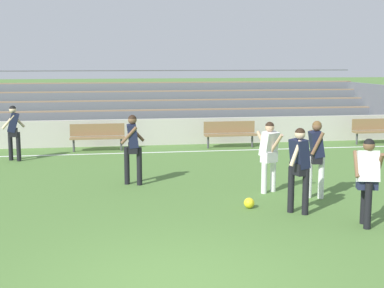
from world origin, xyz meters
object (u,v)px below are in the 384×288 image
(bench_centre_sideline, at_px, (230,132))
(player_dark_wide_right, at_px, (133,143))
(bench_far_left, at_px, (97,135))
(player_dark_trailing_run, at_px, (299,163))
(player_white_dropping_back, at_px, (269,151))
(bench_far_right, at_px, (377,129))
(bleacher_stand, at_px, (37,109))
(player_dark_on_ball, at_px, (316,152))
(player_white_pressing_high, at_px, (367,175))
(player_dark_challenging, at_px, (14,128))
(soccer_ball, at_px, (249,203))

(bench_centre_sideline, distance_m, player_dark_wide_right, 6.32)
(bench_far_left, bearing_deg, player_dark_trailing_run, -64.09)
(player_dark_wide_right, bearing_deg, player_white_dropping_back, -23.04)
(bench_far_left, relative_size, player_dark_trailing_run, 1.05)
(bench_far_right, relative_size, player_white_dropping_back, 1.10)
(bleacher_stand, distance_m, player_dark_on_ball, 13.11)
(bench_centre_sideline, relative_size, player_dark_on_ball, 1.05)
(bench_far_right, distance_m, bench_centre_sideline, 5.43)
(bleacher_stand, distance_m, player_dark_wide_right, 9.62)
(bench_far_left, xyz_separation_m, player_white_dropping_back, (3.93, -6.45, 0.42))
(bench_centre_sideline, bearing_deg, bench_far_right, 0.00)
(bench_far_left, relative_size, player_dark_wide_right, 1.05)
(player_dark_trailing_run, distance_m, player_white_pressing_high, 1.37)
(player_white_dropping_back, xyz_separation_m, player_dark_challenging, (-6.38, 5.04, 0.02))
(bench_centre_sideline, xyz_separation_m, player_dark_on_ball, (0.27, -7.11, 0.48))
(soccer_ball, bearing_deg, bench_far_left, 112.19)
(bleacher_stand, relative_size, bench_far_left, 15.43)
(bench_centre_sideline, distance_m, player_dark_trailing_run, 8.25)
(player_dark_on_ball, height_order, soccer_ball, player_dark_on_ball)
(bench_centre_sideline, relative_size, soccer_ball, 8.18)
(player_dark_on_ball, relative_size, soccer_ball, 7.79)
(bleacher_stand, relative_size, player_white_pressing_high, 17.10)
(bench_centre_sideline, height_order, soccer_ball, bench_centre_sideline)
(player_dark_trailing_run, bearing_deg, bench_centre_sideline, 86.38)
(bleacher_stand, height_order, player_dark_wide_right, bleacher_stand)
(player_white_pressing_high, bearing_deg, bench_centre_sideline, 92.55)
(player_dark_trailing_run, relative_size, player_dark_challenging, 1.03)
(bench_far_right, xyz_separation_m, player_dark_wide_right, (-9.03, -5.17, 0.48))
(bench_far_right, xyz_separation_m, bench_centre_sideline, (-5.43, 0.00, 0.00))
(bench_far_right, xyz_separation_m, player_dark_trailing_run, (-5.95, -8.22, 0.48))
(player_dark_wide_right, bearing_deg, player_dark_trailing_run, -44.68)
(bench_far_left, relative_size, player_dark_challenging, 1.08)
(bleacher_stand, distance_m, player_dark_challenging, 5.30)
(player_dark_challenging, xyz_separation_m, soccer_ball, (5.59, -6.28, -0.88))
(bench_far_left, distance_m, player_white_dropping_back, 7.57)
(bench_centre_sideline, bearing_deg, player_dark_on_ball, -87.80)
(bench_far_left, bearing_deg, player_dark_wide_right, -80.05)
(bench_far_left, distance_m, player_dark_wide_right, 5.27)
(bench_centre_sideline, bearing_deg, player_dark_challenging, -168.54)
(bench_far_left, xyz_separation_m, player_dark_wide_right, (0.91, -5.17, 0.48))
(player_dark_challenging, bearing_deg, player_white_dropping_back, -38.32)
(bleacher_stand, distance_m, player_dark_trailing_run, 13.67)
(bench_far_left, xyz_separation_m, player_white_pressing_high, (4.92, -9.22, 0.42))
(bench_far_right, height_order, player_dark_wide_right, player_dark_wide_right)
(bench_far_right, height_order, bench_far_left, same)
(bench_centre_sideline, distance_m, player_white_dropping_back, 6.49)
(player_white_pressing_high, relative_size, player_dark_wide_right, 0.95)
(player_dark_trailing_run, xyz_separation_m, player_dark_wide_right, (-3.09, 3.05, -0.00))
(player_dark_on_ball, bearing_deg, player_white_dropping_back, 142.54)
(bench_far_left, relative_size, player_dark_on_ball, 1.05)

